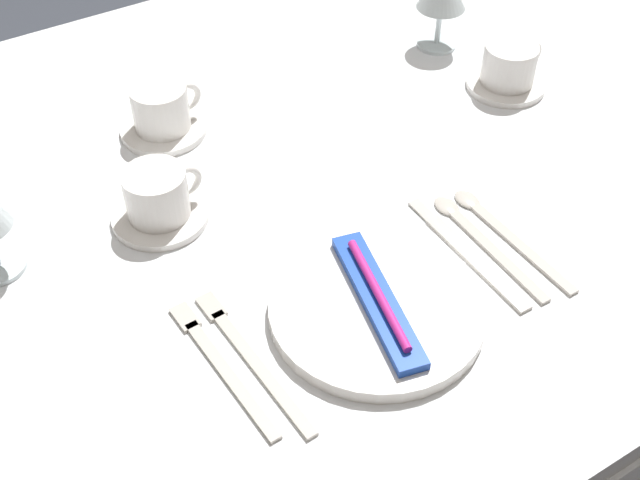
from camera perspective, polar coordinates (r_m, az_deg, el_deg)
The scene contains 15 objects.
ground_plane at distance 1.70m, azimuth -2.62°, elevation -15.45°, with size 6.00×6.00×0.00m, color #383D47.
dining_table at distance 1.17m, azimuth -3.65°, elevation 0.84°, with size 1.80×1.11×0.74m.
dinner_plate at distance 0.95m, azimuth 3.81°, elevation -4.82°, with size 0.25×0.25×0.02m, color white.
toothbrush_package at distance 0.94m, azimuth 3.86°, elevation -4.15°, with size 0.08×0.21×0.02m.
fork_outer at distance 0.92m, azimuth -4.95°, elevation -7.92°, with size 0.03×0.23×0.00m.
fork_inner at distance 0.91m, azimuth -7.03°, elevation -8.38°, with size 0.03×0.22×0.00m.
dinner_knife at distance 1.03m, azimuth 10.27°, elevation -1.03°, with size 0.02×0.22×0.00m.
spoon_soup at distance 1.06m, azimuth 10.70°, elevation 0.42°, with size 0.03×0.21×0.01m.
spoon_dessert at distance 1.07m, azimuth 12.23°, elevation 0.89°, with size 0.03×0.22×0.01m.
saucer_left at distance 1.33m, azimuth 12.71°, elevation 10.50°, with size 0.12×0.12×0.01m, color white.
coffee_cup_left at distance 1.31m, azimuth 13.01°, elevation 11.81°, with size 0.10×0.08×0.06m.
saucer_right at distance 1.08m, azimuth -10.98°, elevation 1.67°, with size 0.13×0.13×0.01m, color white.
coffee_cup_right at distance 1.06m, azimuth -11.17°, elevation 3.18°, with size 0.10×0.08×0.06m.
saucer_far at distance 1.22m, azimuth -10.75°, elevation 7.57°, with size 0.13×0.13×0.01m, color white.
coffee_cup_far at distance 1.20m, azimuth -10.91°, elevation 9.03°, with size 0.10×0.08×0.07m.
Camera 1 is at (-0.38, -0.76, 1.47)m, focal length 46.26 mm.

